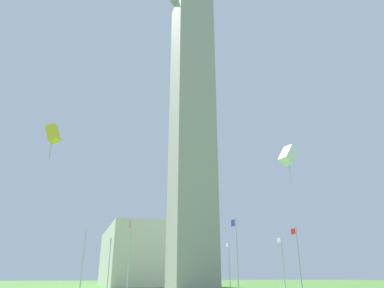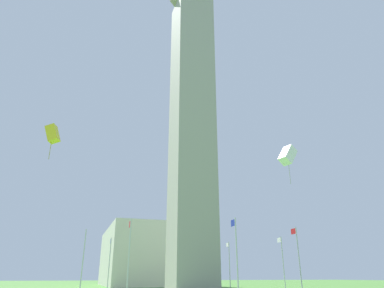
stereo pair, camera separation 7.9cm
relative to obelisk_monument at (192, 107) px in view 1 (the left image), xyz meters
The scene contains 12 objects.
obelisk_monument is the anchor object (origin of this frame).
flagpole_n 26.54m from the obelisk_monument, ahead, with size 1.12×0.14×7.21m.
flagpole_ne 26.53m from the obelisk_monument, 44.81° to the left, with size 1.12×0.14×7.21m.
flagpole_e 26.51m from the obelisk_monument, 89.73° to the left, with size 1.12×0.14×7.21m.
flagpole_se 26.48m from the obelisk_monument, 134.81° to the left, with size 1.12×0.14×7.21m.
flagpole_s 26.47m from the obelisk_monument, behind, with size 1.12×0.14×7.21m.
flagpole_sw 26.48m from the obelisk_monument, 134.81° to the right, with size 1.12×0.14×7.21m.
flagpole_w 26.51m from the obelisk_monument, 89.73° to the right, with size 1.12×0.14×7.21m.
flagpole_nw 26.53m from the obelisk_monument, 44.81° to the right, with size 1.12×0.14×7.21m.
kite_yellow_box 28.86m from the obelisk_monument, 135.11° to the left, with size 1.12×1.38×2.95m.
kite_white_box 31.33m from the obelisk_monument, behind, with size 1.06×1.50×2.78m.
distant_building 34.78m from the obelisk_monument, ahead, with size 28.66×16.10×10.87m.
Camera 1 is at (-45.66, 15.12, 1.67)m, focal length 32.10 mm.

